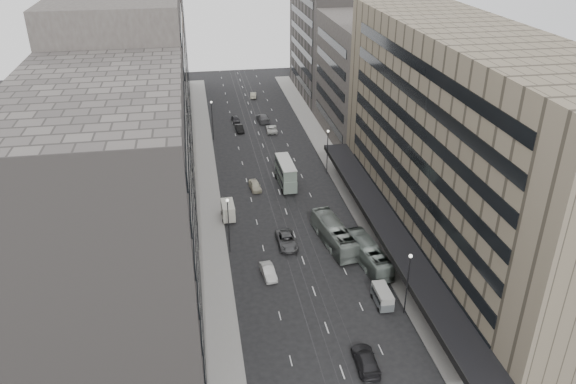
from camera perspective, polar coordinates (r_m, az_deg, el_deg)
ground at (r=71.12m, az=2.82°, el=-10.50°), size 220.00×220.00×0.00m
sidewalk_right at (r=105.04m, az=4.85°, el=2.63°), size 4.00×125.00×0.15m
sidewalk_left at (r=102.03m, az=-8.33°, el=1.67°), size 4.00×125.00×0.15m
department_store at (r=77.13m, az=17.57°, el=4.16°), size 19.20×60.00×30.00m
building_right_mid at (r=116.62m, az=7.92°, el=11.21°), size 15.00×28.00×24.00m
building_right_far at (r=144.20m, az=4.39°, el=15.23°), size 15.00×32.00×28.00m
building_left_a at (r=55.44m, az=-17.25°, el=-5.01°), size 15.00×28.00×30.00m
building_left_b at (r=78.92m, az=-15.52°, el=6.57°), size 15.00×26.00×34.00m
building_left_c at (r=105.86m, az=-14.17°, el=9.30°), size 15.00×28.00×25.00m
building_left_d at (r=137.35m, az=-13.54°, el=14.00°), size 15.00×38.00×28.00m
lamp_right_near at (r=66.76m, az=12.11°, el=-8.45°), size 0.44×0.44×8.32m
lamp_right_far at (r=100.25m, az=4.04°, el=4.63°), size 0.44×0.44×8.32m
lamp_left_near at (r=77.07m, az=-6.08°, el=-2.75°), size 0.44×0.44×8.32m
lamp_left_far at (r=116.38m, az=-7.72°, el=7.68°), size 0.44×0.44×8.32m
bus_near at (r=76.74m, az=8.17°, el=-6.26°), size 3.86×11.13×3.04m
bus_far at (r=80.27m, az=4.70°, el=-4.30°), size 4.39×12.28×3.35m
double_decker at (r=96.36m, az=-0.23°, el=1.96°), size 2.75×8.39×4.55m
vw_microbus at (r=69.96m, az=9.57°, el=-10.39°), size 1.87×4.04×2.18m
panel_van at (r=87.09m, az=-6.11°, el=-1.85°), size 2.15×4.22×2.63m
sedan_1 at (r=74.04m, az=-2.01°, el=-8.09°), size 1.98×4.46×1.42m
sedan_2 at (r=80.26m, az=-0.12°, el=-4.94°), size 2.73×5.76×1.59m
sedan_3 at (r=61.99m, az=7.91°, el=-16.57°), size 2.43×5.57×1.59m
sedan_4 at (r=95.98m, az=-3.36°, el=0.66°), size 2.15×4.46×1.47m
sedan_5 at (r=121.73m, az=-4.97°, el=6.45°), size 1.81×4.38×1.41m
sedan_6 at (r=121.23m, az=-1.68°, el=6.43°), size 2.52×4.95×1.34m
sedan_7 at (r=127.32m, az=-2.57°, el=7.52°), size 2.67×5.81×1.65m
sedan_8 at (r=127.31m, az=-5.36°, el=7.36°), size 1.87×4.14×1.38m
sedan_9 at (r=144.44m, az=-3.55°, el=9.82°), size 1.96×4.30×1.37m
pedestrian at (r=66.18m, az=15.32°, el=-13.88°), size 0.65×0.46×1.67m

